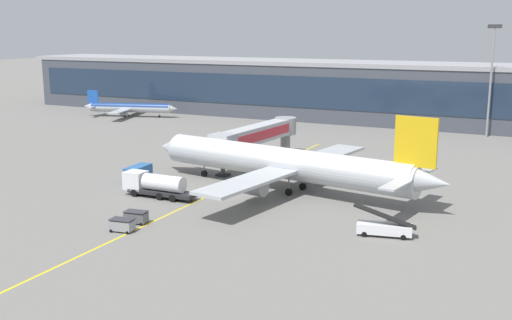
{
  "coord_description": "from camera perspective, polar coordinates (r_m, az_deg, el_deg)",
  "views": [
    {
      "loc": [
        40.09,
        -72.37,
        22.39
      ],
      "look_at": [
        3.09,
        3.41,
        4.5
      ],
      "focal_mm": 43.04,
      "sensor_mm": 36.0,
      "label": 1
    }
  ],
  "objects": [
    {
      "name": "baggage_cart_1",
      "position": [
        74.13,
        -11.09,
        -5.2
      ],
      "size": [
        2.84,
        1.94,
        1.48
      ],
      "color": "#595B60",
      "rests_on": "ground_plane"
    },
    {
      "name": "crew_van",
      "position": [
        94.55,
        -10.87,
        -1.12
      ],
      "size": [
        2.49,
        5.15,
        2.3
      ],
      "color": "#285B9E",
      "rests_on": "ground_plane"
    },
    {
      "name": "apron_lead_in_line",
      "position": [
        88.2,
        -3.21,
        -2.74
      ],
      "size": [
        0.43,
        80.0,
        0.01
      ],
      "primitive_type": "cube",
      "rotation": [
        0.0,
        0.0,
        -0.0
      ],
      "color": "yellow",
      "rests_on": "ground_plane"
    },
    {
      "name": "belt_loader",
      "position": [
        69.77,
        11.84,
        -6.15
      ],
      "size": [
        7.02,
        3.07,
        3.49
      ],
      "color": "white",
      "rests_on": "ground_plane"
    },
    {
      "name": "main_airliner",
      "position": [
        86.68,
        2.56,
        -0.27
      ],
      "size": [
        47.45,
        37.87,
        12.13
      ],
      "color": "#B2B7BC",
      "rests_on": "ground_plane"
    },
    {
      "name": "apron_light_mast_0",
      "position": [
        138.95,
        21.03,
        7.63
      ],
      "size": [
        2.8,
        0.5,
        23.57
      ],
      "color": "gray",
      "rests_on": "ground_plane"
    },
    {
      "name": "ground_plane",
      "position": [
        85.71,
        -2.86,
        -3.18
      ],
      "size": [
        700.0,
        700.0,
        0.0
      ],
      "primitive_type": "plane",
      "color": "slate"
    },
    {
      "name": "jet_bridge",
      "position": [
        104.58,
        0.26,
        2.42
      ],
      "size": [
        5.53,
        24.47,
        6.71
      ],
      "color": "#B2B7BC",
      "rests_on": "ground_plane"
    },
    {
      "name": "terminal_building",
      "position": [
        158.45,
        8.11,
        6.42
      ],
      "size": [
        187.98,
        20.34,
        14.69
      ],
      "color": "#424751",
      "rests_on": "ground_plane"
    },
    {
      "name": "commuter_jet_far",
      "position": [
        165.03,
        -11.64,
        4.79
      ],
      "size": [
        25.35,
        20.43,
        6.88
      ],
      "color": "#B2B7BC",
      "rests_on": "ground_plane"
    },
    {
      "name": "baggage_cart_0",
      "position": [
        71.49,
        -12.33,
        -5.9
      ],
      "size": [
        2.84,
        1.94,
        1.48
      ],
      "color": "gray",
      "rests_on": "ground_plane"
    },
    {
      "name": "fuel_tanker",
      "position": [
        84.96,
        -9.36,
        -2.25
      ],
      "size": [
        10.81,
        2.76,
        3.25
      ],
      "color": "#232326",
      "rests_on": "ground_plane"
    }
  ]
}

